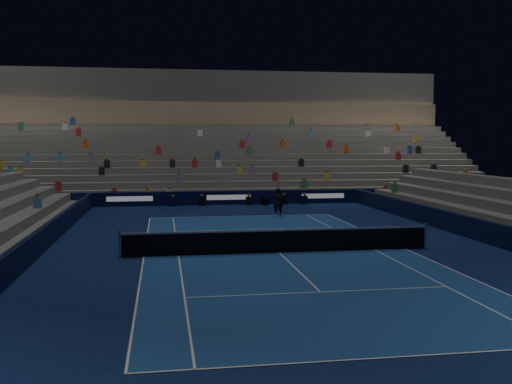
% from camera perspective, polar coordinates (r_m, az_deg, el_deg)
% --- Properties ---
extents(ground, '(90.00, 90.00, 0.00)m').
position_cam_1_polar(ground, '(24.28, 2.26, -5.93)').
color(ground, '#0B1A45').
rests_on(ground, ground).
extents(court_surface, '(10.97, 23.77, 0.01)m').
position_cam_1_polar(court_surface, '(24.27, 2.26, -5.92)').
color(court_surface, navy).
rests_on(court_surface, ground).
extents(sponsor_barrier_far, '(44.00, 0.25, 1.00)m').
position_cam_1_polar(sponsor_barrier_far, '(42.33, -2.68, -0.57)').
color(sponsor_barrier_far, black).
rests_on(sponsor_barrier_far, ground).
extents(sponsor_barrier_east, '(0.25, 37.00, 1.00)m').
position_cam_1_polar(sponsor_barrier_east, '(27.76, 22.34, -3.88)').
color(sponsor_barrier_east, black).
rests_on(sponsor_barrier_east, ground).
extents(sponsor_barrier_west, '(0.25, 37.00, 1.00)m').
position_cam_1_polar(sponsor_barrier_west, '(24.24, -20.93, -5.08)').
color(sponsor_barrier_west, black).
rests_on(sponsor_barrier_west, ground).
extents(grandstand_main, '(44.00, 15.20, 11.20)m').
position_cam_1_polar(grandstand_main, '(51.50, -3.87, 3.63)').
color(grandstand_main, slate).
rests_on(grandstand_main, ground).
extents(tennis_net, '(12.90, 0.10, 1.10)m').
position_cam_1_polar(tennis_net, '(24.18, 2.26, -4.76)').
color(tennis_net, '#B2B2B7').
rests_on(tennis_net, ground).
extents(tennis_player, '(0.75, 0.64, 1.74)m').
position_cam_1_polar(tennis_player, '(35.77, 2.17, -0.99)').
color(tennis_player, black).
rests_on(tennis_player, ground).
extents(broadcast_camera, '(0.53, 0.93, 0.59)m').
position_cam_1_polar(broadcast_camera, '(42.13, 0.88, -0.86)').
color(broadcast_camera, black).
rests_on(broadcast_camera, ground).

